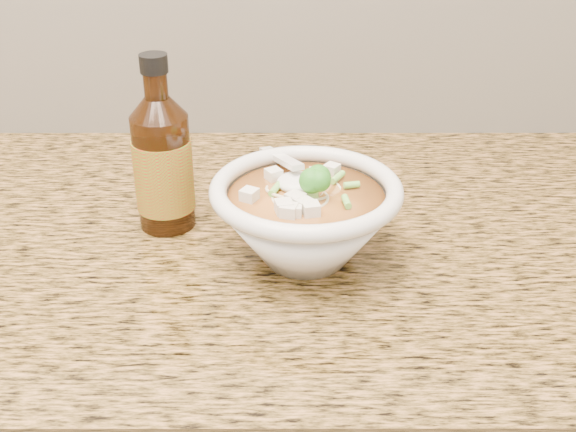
{
  "coord_description": "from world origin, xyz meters",
  "views": [
    {
      "loc": [
        0.29,
        0.89,
        1.35
      ],
      "look_at": [
        0.29,
        1.6,
        0.96
      ],
      "focal_mm": 45.0,
      "sensor_mm": 36.0,
      "label": 1
    }
  ],
  "objects": [
    {
      "name": "counter_slab",
      "position": [
        0.0,
        1.68,
        0.88
      ],
      "size": [
        4.0,
        0.68,
        0.04
      ],
      "primitive_type": "cube",
      "color": "#9C6939",
      "rests_on": "cabinet"
    },
    {
      "name": "hot_sauce_bottle",
      "position": [
        0.14,
        1.68,
        0.98
      ],
      "size": [
        0.08,
        0.08,
        0.22
      ],
      "rotation": [
        0.0,
        0.0,
        0.19
      ],
      "color": "#3D1D08",
      "rests_on": "counter_slab"
    },
    {
      "name": "soup_bowl",
      "position": [
        0.31,
        1.6,
        0.95
      ],
      "size": [
        0.21,
        0.24,
        0.12
      ],
      "rotation": [
        0.0,
        0.0,
        0.14
      ],
      "color": "silver",
      "rests_on": "counter_slab"
    }
  ]
}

